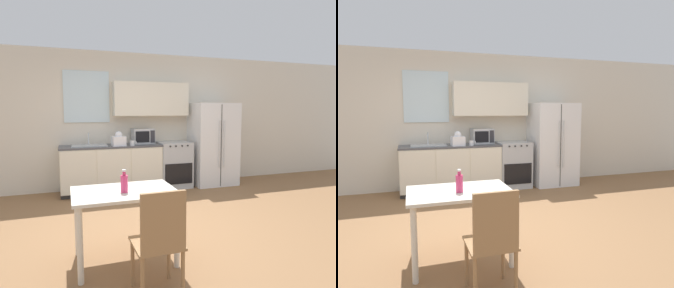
{
  "view_description": "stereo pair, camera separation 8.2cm",
  "coord_description": "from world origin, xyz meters",
  "views": [
    {
      "loc": [
        -1.04,
        -3.67,
        1.55
      ],
      "look_at": [
        0.41,
        0.58,
        1.05
      ],
      "focal_mm": 32.0,
      "sensor_mm": 36.0,
      "label": 1
    },
    {
      "loc": [
        -0.97,
        -3.69,
        1.55
      ],
      "look_at": [
        0.41,
        0.58,
        1.05
      ],
      "focal_mm": 32.0,
      "sensor_mm": 36.0,
      "label": 2
    }
  ],
  "objects": [
    {
      "name": "oven_range",
      "position": [
        1.03,
        2.01,
        0.46
      ],
      "size": [
        0.64,
        0.64,
        0.92
      ],
      "color": "#B7BABC",
      "rests_on": "ground_plane"
    },
    {
      "name": "grocery_bag_0",
      "position": [
        -0.12,
        1.86,
        1.01
      ],
      "size": [
        0.26,
        0.23,
        0.27
      ],
      "rotation": [
        0.0,
        0.0,
        0.09
      ],
      "color": "white",
      "rests_on": "kitchen_counter"
    },
    {
      "name": "ground_plane",
      "position": [
        0.0,
        0.0,
        0.0
      ],
      "size": [
        12.0,
        12.0,
        0.0
      ],
      "primitive_type": "plane",
      "color": "olive"
    },
    {
      "name": "microwave",
      "position": [
        0.41,
        2.12,
        1.05
      ],
      "size": [
        0.42,
        0.35,
        0.3
      ],
      "color": "#B7BABC",
      "rests_on": "kitchen_counter"
    },
    {
      "name": "kitchen_sink",
      "position": [
        -0.64,
        2.02,
        0.92
      ],
      "size": [
        0.64,
        0.38,
        0.24
      ],
      "color": "#B7BABC",
      "rests_on": "kitchen_counter"
    },
    {
      "name": "drink_bottle",
      "position": [
        -0.52,
        -0.79,
        0.84
      ],
      "size": [
        0.07,
        0.07,
        0.23
      ],
      "color": "#DB386B",
      "rests_on": "dining_table"
    },
    {
      "name": "wall_back",
      "position": [
        0.07,
        2.33,
        1.42
      ],
      "size": [
        12.0,
        0.38,
        2.7
      ],
      "color": "beige",
      "rests_on": "ground_plane"
    },
    {
      "name": "kitchen_counter",
      "position": [
        -0.24,
        2.01,
        0.45
      ],
      "size": [
        1.88,
        0.65,
        0.9
      ],
      "color": "#333333",
      "rests_on": "ground_plane"
    },
    {
      "name": "dining_chair_near",
      "position": [
        -0.35,
        -1.46,
        0.54
      ],
      "size": [
        0.4,
        0.4,
        0.93
      ],
      "rotation": [
        0.0,
        0.0,
        0.01
      ],
      "color": "#997047",
      "rests_on": "ground_plane"
    },
    {
      "name": "refrigerator",
      "position": [
        1.89,
        1.97,
        0.85
      ],
      "size": [
        0.91,
        0.76,
        1.71
      ],
      "color": "white",
      "rests_on": "ground_plane"
    },
    {
      "name": "dining_table",
      "position": [
        -0.5,
        -0.73,
        0.62
      ],
      "size": [
        1.04,
        0.7,
        0.75
      ],
      "color": "beige",
      "rests_on": "ground_plane"
    },
    {
      "name": "coffee_mug",
      "position": [
        0.14,
        1.84,
        0.95
      ],
      "size": [
        0.12,
        0.09,
        0.09
      ],
      "color": "white",
      "rests_on": "kitchen_counter"
    }
  ]
}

